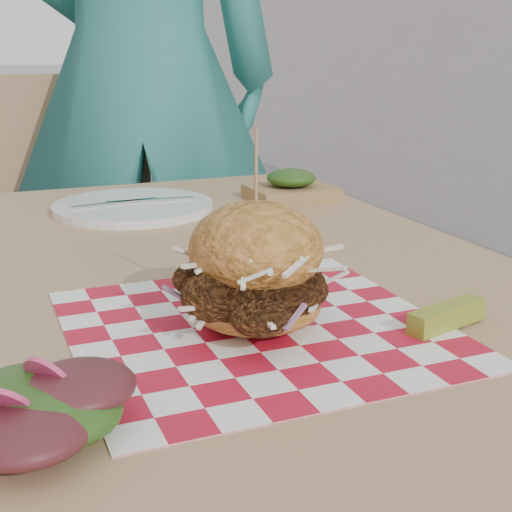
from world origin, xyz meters
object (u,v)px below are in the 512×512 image
(diner, at_px, (139,73))
(patio_chair, at_px, (87,232))
(sandwich, at_px, (256,274))
(patio_table, at_px, (199,327))

(diner, height_order, patio_chair, diner)
(patio_chair, bearing_deg, sandwich, -80.89)
(patio_table, distance_m, sandwich, 0.25)
(sandwich, bearing_deg, patio_chair, 88.95)
(diner, distance_m, patio_table, 0.99)
(diner, bearing_deg, sandwich, 97.30)
(patio_chair, distance_m, sandwich, 1.25)
(diner, bearing_deg, patio_table, 95.85)
(patio_chair, relative_size, sandwich, 4.80)
(patio_table, xyz_separation_m, sandwich, (-0.00, -0.21, 0.14))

